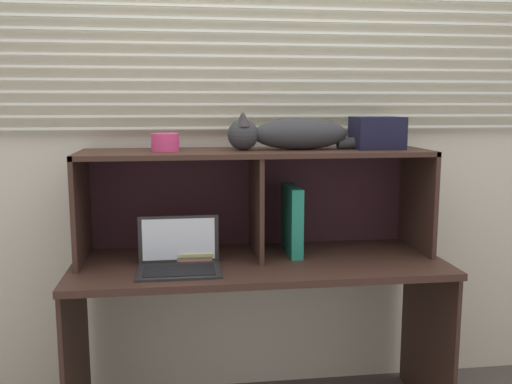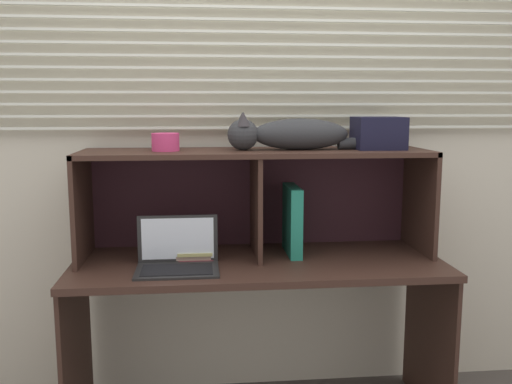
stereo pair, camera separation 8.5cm
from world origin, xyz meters
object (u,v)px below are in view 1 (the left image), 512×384
Objects in this scene: book_stack at (195,250)px; small_basket at (165,142)px; cat at (291,134)px; laptop at (179,259)px; binder_upright at (292,220)px; storage_box at (377,133)px.

book_stack is 2.21× the size of small_basket.
cat is 0.68m from book_stack.
binder_upright is at bearing 20.60° from laptop.
laptop is at bearing -75.80° from small_basket.
small_basket is 0.56× the size of storage_box.
small_basket is (-0.05, 0.19, 0.47)m from laptop.
book_stack is 0.98m from storage_box.
book_stack is (-0.43, 0.00, -0.52)m from cat.
storage_box is (0.40, -0.00, 0.00)m from cat.
binder_upright is 0.67m from small_basket.
laptop is at bearing -159.04° from cat.
book_stack is 1.23× the size of storage_box.
cat reaches higher than book_stack.
cat reaches higher than laptop.
book_stack is 0.50m from small_basket.
small_basket is at bearing -179.04° from book_stack.
binder_upright is (0.01, -0.00, -0.39)m from cat.
storage_box is (0.84, -0.00, 0.52)m from book_stack.
storage_box reaches higher than book_stack.
storage_box reaches higher than laptop.
cat reaches higher than small_basket.
cat is at bearing 20.96° from laptop.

